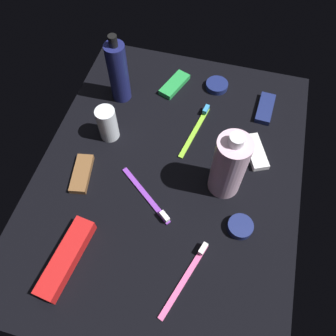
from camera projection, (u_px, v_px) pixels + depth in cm
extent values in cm
cube|color=black|center=(168.00, 175.00, 82.65)|extent=(84.00, 64.00, 1.20)
cylinder|color=navy|center=(118.00, 73.00, 87.64)|extent=(5.28, 5.28, 17.45)
cylinder|color=black|center=(113.00, 41.00, 78.92)|extent=(2.20, 2.20, 2.80)
cylinder|color=silver|center=(229.00, 166.00, 73.03)|extent=(7.51, 7.51, 17.58)
cylinder|color=silver|center=(237.00, 140.00, 64.51)|extent=(3.20, 3.20, 2.20)
cylinder|color=silver|center=(107.00, 124.00, 84.05)|extent=(5.00, 5.00, 9.59)
cube|color=purple|center=(145.00, 194.00, 78.82)|extent=(11.92, 15.01, 0.90)
cube|color=white|center=(165.00, 216.00, 74.90)|extent=(2.46, 2.73, 1.20)
cube|color=#8CD133|center=(195.00, 131.00, 88.21)|extent=(17.89, 4.71, 0.90)
cube|color=#338CCC|center=(206.00, 109.00, 90.72)|extent=(2.77, 1.59, 1.20)
cube|color=#E55999|center=(184.00, 280.00, 68.88)|extent=(17.45, 6.84, 0.90)
cube|color=white|center=(203.00, 249.00, 71.15)|extent=(2.81, 1.87, 1.20)
cube|color=red|center=(66.00, 258.00, 70.02)|extent=(18.02, 6.62, 3.20)
cube|color=navy|center=(265.00, 108.00, 91.87)|extent=(10.63, 4.66, 1.50)
cube|color=green|center=(175.00, 85.00, 96.40)|extent=(11.14, 7.36, 1.50)
cube|color=brown|center=(82.00, 174.00, 81.35)|extent=(10.95, 5.79, 1.50)
cube|color=white|center=(255.00, 152.00, 84.61)|extent=(11.12, 7.95, 1.50)
cylinder|color=navy|center=(217.00, 85.00, 96.11)|extent=(6.36, 6.36, 1.66)
cylinder|color=navy|center=(240.00, 227.00, 74.18)|extent=(5.69, 5.69, 1.99)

